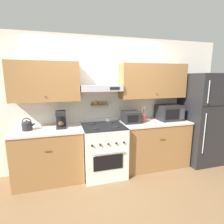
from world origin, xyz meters
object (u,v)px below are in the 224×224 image
tea_kettle (27,125)px  coffee_maker (61,119)px  refrigerator (203,119)px  microwave (169,112)px  stove_range (104,150)px  utensil_crock (143,118)px  toaster_oven (131,117)px

tea_kettle → coffee_maker: 0.55m
refrigerator → microwave: (-0.74, 0.13, 0.15)m
refrigerator → coffee_maker: (-2.89, 0.14, 0.14)m
stove_range → microwave: 1.54m
coffee_maker → stove_range: bearing=-8.9°
utensil_crock → tea_kettle: bearing=-180.0°
utensil_crock → toaster_oven: bearing=-179.6°
tea_kettle → toaster_oven: size_ratio=0.65×
stove_range → toaster_oven: bearing=8.1°
refrigerator → tea_kettle: (-3.43, 0.11, 0.08)m
stove_range → utensil_crock: (0.82, 0.08, 0.54)m
coffee_maker → utensil_crock: (1.55, -0.03, -0.07)m
microwave → refrigerator: bearing=-9.6°
stove_range → refrigerator: size_ratio=0.53×
tea_kettle → toaster_oven: bearing=-0.1°
microwave → toaster_oven: 0.84m
tea_kettle → utensil_crock: bearing=0.0°
refrigerator → microwave: bearing=170.4°
refrigerator → utensil_crock: bearing=175.4°
toaster_oven → utensil_crock: bearing=0.4°
toaster_oven → stove_range: bearing=-171.9°
tea_kettle → coffee_maker: coffee_maker is taller
utensil_crock → toaster_oven: size_ratio=0.94×
stove_range → coffee_maker: 0.96m
tea_kettle → coffee_maker: bearing=3.3°
utensil_crock → toaster_oven: 0.25m
toaster_oven → microwave: bearing=1.3°
coffee_maker → toaster_oven: 1.30m
utensil_crock → stove_range: bearing=-174.2°
tea_kettle → utensil_crock: utensil_crock is taller
stove_range → toaster_oven: toaster_oven is taller
stove_range → refrigerator: bearing=-0.6°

